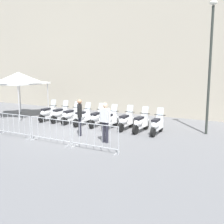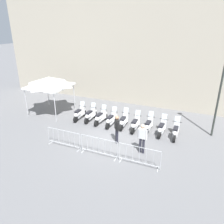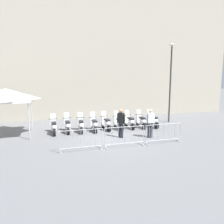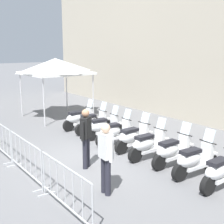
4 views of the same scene
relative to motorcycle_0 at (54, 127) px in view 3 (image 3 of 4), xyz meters
name	(u,v)px [view 3 (image 3 of 4)]	position (x,y,z in m)	size (l,w,h in m)	color
ground_plane	(114,137)	(3.42, -1.93, -0.45)	(120.00, 120.00, 0.00)	slate
building_facade	(89,39)	(3.63, 5.88, 6.57)	(28.00, 2.40, 14.06)	#B2A893
motorcycle_0	(54,127)	(0.00, 0.00, 0.00)	(0.56, 1.72, 1.24)	black
motorcycle_1	(67,126)	(0.87, 0.07, 0.00)	(0.56, 1.72, 1.24)	black
motorcycle_2	(81,125)	(1.73, -0.03, 0.00)	(0.57, 1.73, 1.24)	black
motorcycle_3	(94,125)	(2.60, -0.13, 0.00)	(0.56, 1.72, 1.24)	black
motorcycle_4	(106,123)	(3.48, -0.03, 0.00)	(0.56, 1.72, 1.24)	black
motorcycle_5	(119,123)	(4.34, -0.18, 0.00)	(0.56, 1.72, 1.24)	black
motorcycle_6	(130,122)	(5.21, -0.05, 0.00)	(0.56, 1.72, 1.24)	black
motorcycle_7	(141,121)	(6.07, -0.15, 0.00)	(0.56, 1.73, 1.24)	black
motorcycle_8	(153,121)	(6.95, -0.23, 0.00)	(0.56, 1.72, 1.24)	black
barrier_segment_0	(81,140)	(1.14, -3.71, 0.07)	(2.16, 0.49, 1.07)	#B2B5B7
barrier_segment_1	(125,137)	(3.38, -3.77, 0.07)	(2.16, 0.49, 1.07)	#B2B5B7
barrier_segment_2	(163,134)	(5.61, -3.83, 0.07)	(2.16, 0.49, 1.07)	#B2B5B7
street_lamp	(171,76)	(9.07, 0.97, 3.25)	(0.36, 0.36, 6.19)	#2D332D
officer_near_row_end	(150,122)	(5.44, -2.63, 0.53)	(0.55, 0.26, 1.73)	#23232D
officer_mid_plaza	(121,122)	(3.77, -2.11, 0.53)	(0.39, 0.47, 1.73)	#23232D
canopy_tent	(6,95)	(-2.67, 0.35, 2.06)	(2.89, 2.89, 2.91)	silver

